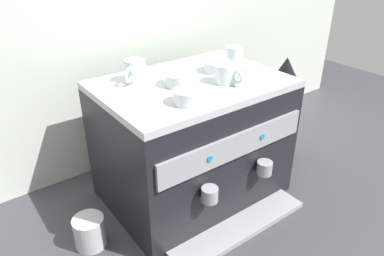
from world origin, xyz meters
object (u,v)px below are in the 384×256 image
Objects in this scene: ceramic_cup_0 at (227,74)px; ceramic_bowl_2 at (188,97)px; ceramic_cup_2 at (234,55)px; milk_pitcher at (90,232)px; espresso_machine at (193,141)px; ceramic_bowl_0 at (217,67)px; ceramic_bowl_3 at (181,79)px; ceramic_cup_1 at (135,71)px; coffee_grinder at (281,108)px; ceramic_bowl_1 at (247,70)px.

ceramic_cup_0 reaches higher than ceramic_bowl_2.
ceramic_cup_2 is 0.86× the size of milk_pitcher.
ceramic_bowl_2 is 0.82× the size of milk_pitcher.
espresso_machine is 0.30m from ceramic_bowl_0.
ceramic_bowl_3 is (0.07, 0.14, -0.00)m from ceramic_bowl_2.
ceramic_cup_1 is 0.77m from coffee_grinder.
ceramic_cup_2 reaches higher than milk_pitcher.
ceramic_bowl_2 is 0.57m from milk_pitcher.
coffee_grinder is (0.40, -0.01, -0.28)m from ceramic_bowl_0.
ceramic_cup_1 is at bearing 27.13° from milk_pitcher.
ceramic_bowl_3 reaches higher than milk_pitcher.
coffee_grinder is 1.01m from milk_pitcher.
ceramic_bowl_1 is (0.37, -0.19, -0.02)m from ceramic_cup_1.
ceramic_cup_0 is 0.55m from coffee_grinder.
ceramic_cup_2 is at bearing 169.97° from coffee_grinder.
ceramic_cup_2 is 0.92× the size of ceramic_bowl_1.
ceramic_bowl_1 is at bearing -13.28° from ceramic_bowl_3.
ceramic_bowl_1 is (0.12, 0.02, -0.02)m from ceramic_cup_0.
ceramic_cup_1 is at bearing 140.77° from ceramic_cup_0.
ceramic_cup_2 reaches higher than coffee_grinder.
ceramic_cup_2 is at bearing -7.25° from ceramic_cup_1.
ceramic_cup_2 is at bearing 67.23° from ceramic_bowl_1.
ceramic_bowl_2 is at bearing -166.44° from ceramic_bowl_1.
ceramic_bowl_0 is (0.30, -0.09, -0.02)m from ceramic_cup_1.
ceramic_cup_1 is 0.91× the size of ceramic_bowl_3.
ceramic_bowl_3 reaches higher than coffee_grinder.
ceramic_bowl_2 is (-0.13, -0.14, 0.27)m from espresso_machine.
milk_pitcher is (-0.41, -0.03, -0.45)m from ceramic_bowl_3.
ceramic_cup_0 is at bearing -29.72° from ceramic_bowl_3.
ceramic_bowl_0 is at bearing 178.17° from coffee_grinder.
ceramic_bowl_2 reaches higher than coffee_grinder.
espresso_machine is 6.38× the size of ceramic_bowl_1.
ceramic_cup_2 reaches higher than ceramic_bowl_2.
ceramic_bowl_1 is 0.93× the size of milk_pitcher.
ceramic_cup_0 is 0.13m from ceramic_bowl_0.
coffee_grinder is at bearing -8.35° from ceramic_cup_1.
ceramic_bowl_0 is at bearing 10.29° from ceramic_bowl_3.
ceramic_cup_0 reaches higher than milk_pitcher.
espresso_machine is at bearing -165.54° from ceramic_cup_2.
milk_pitcher is (-0.33, 0.11, -0.45)m from ceramic_bowl_2.
ceramic_bowl_0 is (0.14, 0.03, 0.26)m from espresso_machine.
espresso_machine reaches higher than coffee_grinder.
ceramic_bowl_0 is (0.05, 0.11, -0.01)m from ceramic_cup_0.
espresso_machine is 5.94× the size of milk_pitcher.
ceramic_cup_2 is at bearing 16.62° from ceramic_bowl_0.
ceramic_bowl_3 is 0.65m from coffee_grinder.
ceramic_bowl_3 is (-0.19, -0.03, 0.00)m from ceramic_bowl_0.
ceramic_bowl_0 is 0.91× the size of milk_pitcher.
milk_pitcher is at bearing -172.32° from ceramic_cup_2.
ceramic_cup_0 reaches higher than coffee_grinder.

